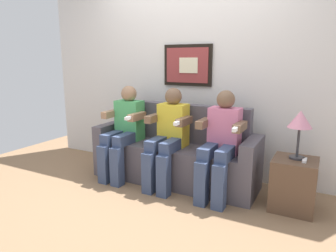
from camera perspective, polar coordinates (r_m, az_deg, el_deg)
name	(u,v)px	position (r m, az deg, el deg)	size (l,w,h in m)	color
ground_plane	(162,190)	(3.44, -1.19, -11.93)	(5.65, 5.65, 0.00)	#8C6B4C
back_wall_assembly	(191,69)	(3.83, 4.35, 10.57)	(4.34, 0.10, 2.60)	silver
couch	(175,155)	(3.60, 1.31, -5.51)	(1.94, 0.58, 0.90)	#514C56
person_on_left	(124,129)	(3.69, -8.25, -0.48)	(0.46, 0.56, 1.11)	#4CB266
person_in_middle	(168,134)	(3.38, 0.08, -1.54)	(0.46, 0.56, 1.11)	yellow
person_on_right	(221,141)	(3.15, 9.86, -2.73)	(0.46, 0.56, 1.11)	pink
side_table_right	(293,184)	(3.19, 22.48, -10.05)	(0.40, 0.40, 0.50)	brown
table_lamp	(300,121)	(3.05, 23.54, 0.78)	(0.22, 0.22, 0.46)	#333338
spare_remote_on_table	(305,160)	(3.08, 24.25, -5.87)	(0.04, 0.13, 0.02)	white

